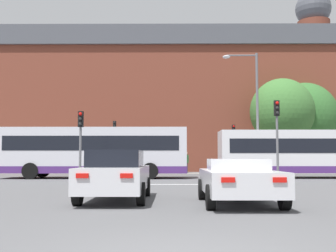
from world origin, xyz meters
name	(u,v)px	position (x,y,z in m)	size (l,w,h in m)	color
stop_line_strip	(174,184)	(0.00, 15.26, 0.00)	(7.46, 0.30, 0.01)	silver
far_pavement	(173,173)	(0.00, 30.23, 0.01)	(68.29, 2.50, 0.01)	gray
brick_civic_building	(159,105)	(-1.52, 41.11, 7.15)	(45.91, 15.30, 20.13)	brown
car_saloon_left	(116,175)	(-1.84, 7.45, 0.78)	(1.96, 4.66, 1.53)	silver
car_roadster_right	(239,180)	(1.75, 6.43, 0.67)	(2.08, 4.30, 1.27)	silver
bus_crossing_lead	(94,151)	(-5.08, 21.44, 1.72)	(11.82, 2.71, 3.20)	silver
bus_crossing_trailing	(310,153)	(8.84, 21.82, 1.63)	(11.64, 2.66, 3.05)	silver
traffic_light_near_right	(277,127)	(5.31, 16.08, 2.86)	(0.26, 0.31, 4.26)	slate
traffic_light_far_right	(234,141)	(5.10, 29.60, 2.74)	(0.26, 0.31, 4.06)	slate
traffic_light_far_left	(114,138)	(-4.91, 29.80, 2.95)	(0.26, 0.31, 4.41)	slate
traffic_light_near_left	(80,134)	(-4.74, 15.73, 2.49)	(0.26, 0.31, 3.66)	slate
street_lamp_junction	(252,102)	(5.09, 21.58, 4.92)	(2.31, 0.36, 8.13)	slate
pedestrian_waiting	(186,160)	(1.15, 30.49, 1.08)	(0.44, 0.43, 1.83)	#333851
tree_by_building	(282,112)	(9.69, 31.57, 5.37)	(5.62, 5.62, 8.33)	#4C3823
tree_kerbside	(305,117)	(12.51, 34.20, 5.11)	(6.26, 6.26, 8.40)	#4C3823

